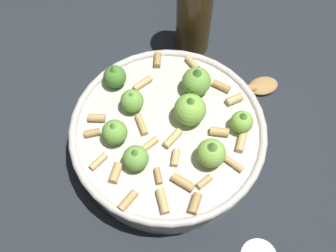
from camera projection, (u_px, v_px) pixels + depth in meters
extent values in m
plane|color=#23282D|center=(168.00, 147.00, 0.67)|extent=(2.40, 2.40, 0.00)
cylinder|color=beige|center=(168.00, 139.00, 0.64)|extent=(0.28, 0.28, 0.06)
torus|color=beige|center=(168.00, 129.00, 0.62)|extent=(0.29, 0.29, 0.01)
sphere|color=#75B247|center=(115.00, 132.00, 0.59)|extent=(0.04, 0.04, 0.04)
cone|color=#8CC64C|center=(113.00, 126.00, 0.58)|extent=(0.02, 0.02, 0.02)
sphere|color=#75B247|center=(136.00, 158.00, 0.57)|extent=(0.04, 0.04, 0.04)
cone|color=#609E38|center=(135.00, 153.00, 0.56)|extent=(0.02, 0.02, 0.01)
sphere|color=#75B247|center=(132.00, 101.00, 0.62)|extent=(0.03, 0.03, 0.03)
cone|color=#609E38|center=(131.00, 95.00, 0.60)|extent=(0.02, 0.02, 0.01)
sphere|color=#8CC64C|center=(211.00, 153.00, 0.58)|extent=(0.04, 0.04, 0.04)
cone|color=#75B247|center=(213.00, 146.00, 0.56)|extent=(0.02, 0.02, 0.02)
sphere|color=#75B247|center=(196.00, 81.00, 0.63)|extent=(0.04, 0.04, 0.04)
cone|color=#4C8933|center=(197.00, 73.00, 0.61)|extent=(0.02, 0.02, 0.02)
sphere|color=#4C8933|center=(115.00, 77.00, 0.64)|extent=(0.04, 0.04, 0.04)
cone|color=#609E38|center=(113.00, 69.00, 0.62)|extent=(0.02, 0.02, 0.02)
sphere|color=#8CC64C|center=(190.00, 110.00, 0.60)|extent=(0.05, 0.05, 0.05)
cone|color=#609E38|center=(191.00, 101.00, 0.58)|extent=(0.02, 0.02, 0.02)
sphere|color=#8CC64C|center=(241.00, 120.00, 0.60)|extent=(0.03, 0.03, 0.03)
cone|color=#609E38|center=(243.00, 114.00, 0.59)|extent=(0.02, 0.02, 0.02)
cylinder|color=tan|center=(173.00, 138.00, 0.60)|extent=(0.03, 0.03, 0.01)
cylinder|color=tan|center=(163.00, 201.00, 0.56)|extent=(0.02, 0.04, 0.01)
cylinder|color=tan|center=(98.00, 161.00, 0.59)|extent=(0.03, 0.03, 0.01)
cylinder|color=tan|center=(157.00, 60.00, 0.67)|extent=(0.01, 0.03, 0.01)
cylinder|color=tan|center=(183.00, 182.00, 0.57)|extent=(0.03, 0.03, 0.01)
cylinder|color=tan|center=(158.00, 176.00, 0.58)|extent=(0.01, 0.02, 0.01)
cylinder|color=tan|center=(143.00, 83.00, 0.65)|extent=(0.03, 0.03, 0.01)
cylinder|color=tan|center=(234.00, 99.00, 0.63)|extent=(0.03, 0.02, 0.01)
cylinder|color=tan|center=(97.00, 118.00, 0.62)|extent=(0.03, 0.01, 0.01)
cylinder|color=tan|center=(204.00, 182.00, 0.57)|extent=(0.02, 0.02, 0.01)
cylinder|color=tan|center=(192.00, 63.00, 0.67)|extent=(0.02, 0.03, 0.01)
cylinder|color=tan|center=(234.00, 164.00, 0.59)|extent=(0.03, 0.03, 0.01)
cylinder|color=tan|center=(142.00, 125.00, 0.61)|extent=(0.02, 0.03, 0.01)
cylinder|color=tan|center=(175.00, 158.00, 0.59)|extent=(0.02, 0.03, 0.01)
cylinder|color=tan|center=(241.00, 142.00, 0.60)|extent=(0.02, 0.03, 0.01)
cylinder|color=tan|center=(219.00, 132.00, 0.61)|extent=(0.03, 0.02, 0.01)
cylinder|color=tan|center=(222.00, 86.00, 0.65)|extent=(0.03, 0.02, 0.01)
cylinder|color=tan|center=(195.00, 203.00, 0.56)|extent=(0.02, 0.03, 0.01)
cylinder|color=tan|center=(128.00, 201.00, 0.56)|extent=(0.03, 0.03, 0.01)
cylinder|color=tan|center=(116.00, 173.00, 0.58)|extent=(0.02, 0.03, 0.01)
cylinder|color=tan|center=(92.00, 133.00, 0.61)|extent=(0.02, 0.01, 0.01)
cylinder|color=tan|center=(150.00, 144.00, 0.60)|extent=(0.03, 0.02, 0.01)
cylinder|color=#4C3814|center=(194.00, 13.00, 0.69)|extent=(0.06, 0.06, 0.17)
cylinder|color=#B2844C|center=(210.00, 99.00, 0.70)|extent=(0.16, 0.06, 0.02)
ellipsoid|color=#B2844C|center=(263.00, 86.00, 0.72)|extent=(0.06, 0.05, 0.01)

